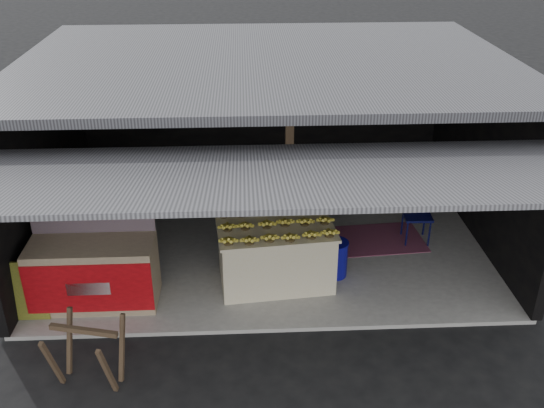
{
  "coord_description": "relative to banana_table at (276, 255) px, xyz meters",
  "views": [
    {
      "loc": [
        -0.36,
        -6.3,
        5.14
      ],
      "look_at": [
        0.03,
        1.57,
        1.1
      ],
      "focal_mm": 40.0,
      "sensor_mm": 36.0,
      "label": 1
    }
  ],
  "objects": [
    {
      "name": "shophouse",
      "position": [
        -0.06,
        1.71,
        1.58
      ],
      "size": [
        7.4,
        7.29,
        3.02
      ],
      "color": "black",
      "rests_on": "ground"
    },
    {
      "name": "sawhorse",
      "position": [
        -2.27,
        -1.91,
        -0.01
      ],
      "size": [
        0.86,
        0.85,
        0.8
      ],
      "rotation": [
        0.0,
        0.0,
        -0.24
      ],
      "color": "#4E3927",
      "rests_on": "ground"
    },
    {
      "name": "ground",
      "position": [
        -0.06,
        -1.1,
        -0.52
      ],
      "size": [
        80.0,
        80.0,
        0.0
      ],
      "primitive_type": "plane",
      "color": "black",
      "rests_on": "ground"
    },
    {
      "name": "picture_frames",
      "position": [
        -0.23,
        3.79,
        1.41
      ],
      "size": [
        1.62,
        0.04,
        0.46
      ],
      "color": "black",
      "rests_on": "shophouse"
    },
    {
      "name": "banana_pile",
      "position": [
        -0.0,
        0.0,
        0.54
      ],
      "size": [
        1.61,
        1.06,
        0.18
      ],
      "primitive_type": null,
      "rotation": [
        0.0,
        0.0,
        0.1
      ],
      "color": "gold",
      "rests_on": "banana_table"
    },
    {
      "name": "banana_table",
      "position": [
        0.0,
        0.0,
        0.0
      ],
      "size": [
        1.74,
        1.17,
        0.91
      ],
      "rotation": [
        0.0,
        0.0,
        0.1
      ],
      "color": "beige",
      "rests_on": "concrete_slab"
    },
    {
      "name": "plastic_chair",
      "position": [
        2.35,
        1.16,
        0.1
      ],
      "size": [
        0.46,
        0.46,
        0.94
      ],
      "rotation": [
        0.0,
        0.0,
        -0.04
      ],
      "color": "#0A0B37",
      "rests_on": "concrete_slab"
    },
    {
      "name": "magenta_rug",
      "position": [
        1.74,
        1.12,
        -0.45
      ],
      "size": [
        1.57,
        1.11,
        0.01
      ],
      "primitive_type": "cube",
      "rotation": [
        0.0,
        0.0,
        0.08
      ],
      "color": "maroon",
      "rests_on": "concrete_slab"
    },
    {
      "name": "white_crate",
      "position": [
        0.04,
        0.89,
        0.07
      ],
      "size": [
        0.99,
        0.72,
        1.05
      ],
      "rotation": [
        0.0,
        0.0,
        -0.09
      ],
      "color": "white",
      "rests_on": "concrete_slab"
    },
    {
      "name": "concrete_slab",
      "position": [
        -0.06,
        1.4,
        -0.49
      ],
      "size": [
        7.0,
        5.0,
        0.06
      ],
      "primitive_type": "cube",
      "color": "gray",
      "rests_on": "ground"
    },
    {
      "name": "water_barrel",
      "position": [
        0.89,
        0.13,
        -0.19
      ],
      "size": [
        0.36,
        0.36,
        0.53
      ],
      "primitive_type": "cylinder",
      "color": "#0C0B7E",
      "rests_on": "concrete_slab"
    },
    {
      "name": "neighbor_stall",
      "position": [
        -2.5,
        -0.36,
        0.06
      ],
      "size": [
        1.67,
        0.76,
        1.72
      ],
      "rotation": [
        0.0,
        0.0,
        0.0
      ],
      "color": "#998466",
      "rests_on": "concrete_slab"
    },
    {
      "name": "green_signboard",
      "position": [
        -3.35,
        -0.68,
        -0.04
      ],
      "size": [
        0.56,
        0.16,
        0.84
      ],
      "primitive_type": "cube",
      "rotation": [
        -0.14,
        0.0,
        0.0
      ],
      "color": "black",
      "rests_on": "concrete_slab"
    }
  ]
}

